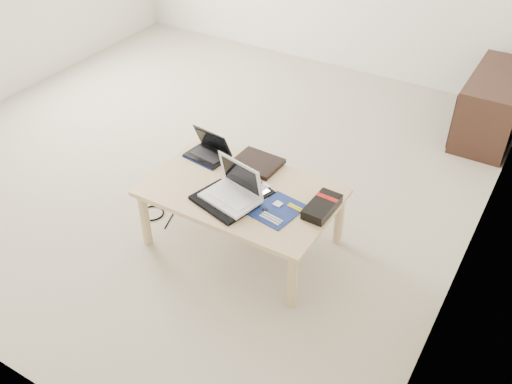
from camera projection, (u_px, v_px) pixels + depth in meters
The scene contains 14 objects.
ground at pixel (198, 156), 4.28m from camera, with size 4.00×4.00×0.00m, color #ADA38C.
coffee_table at pixel (242, 196), 3.31m from camera, with size 1.10×0.70×0.40m.
media_cabinet at pixel (492, 105), 4.40m from camera, with size 0.41×0.90×0.50m.
book at pixel (257, 163), 3.48m from camera, with size 0.29×0.24×0.03m.
netbook at pixel (209, 151), 3.54m from camera, with size 0.28×0.22×0.18m.
tablet at pixel (248, 189), 3.28m from camera, with size 0.30×0.26×0.01m.
remote at pixel (254, 194), 3.24m from camera, with size 0.11×0.24×0.02m.
neoprene_sleeve at pixel (224, 201), 3.18m from camera, with size 0.34×0.25×0.02m, color black.
white_laptop at pixel (234, 190), 3.17m from camera, with size 0.35×0.28×0.22m.
motherboard at pixel (278, 210), 3.13m from camera, with size 0.26×0.30×0.01m.
gpu_box at pixel (322, 207), 3.11m from camera, with size 0.14×0.26×0.06m.
cable_coil at pixel (224, 184), 3.32m from camera, with size 0.09×0.09×0.01m, color black.
floor_cable_coil at pixel (152, 213), 3.74m from camera, with size 0.16×0.16×0.01m, color black.
floor_cable_trail at pixel (173, 213), 3.74m from camera, with size 0.01×0.01×0.32m, color black.
Camera 1 is at (2.21, -2.84, 2.38)m, focal length 40.00 mm.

